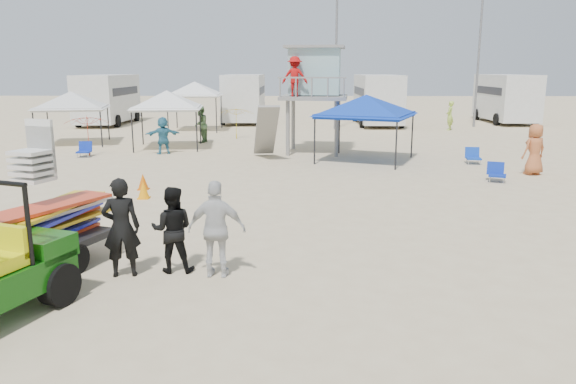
{
  "coord_description": "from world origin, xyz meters",
  "views": [
    {
      "loc": [
        0.67,
        -7.7,
        3.66
      ],
      "look_at": [
        0.5,
        3.0,
        1.3
      ],
      "focal_mm": 35.0,
      "sensor_mm": 36.0,
      "label": 1
    }
  ],
  "objects_px": {
    "lifeguard_tower": "(312,75)",
    "canopy_blue": "(366,98)",
    "surf_trailer": "(43,217)",
    "man_left": "(121,228)"
  },
  "relations": [
    {
      "from": "man_left",
      "to": "canopy_blue",
      "type": "bearing_deg",
      "value": -125.72
    },
    {
      "from": "surf_trailer",
      "to": "man_left",
      "type": "bearing_deg",
      "value": -11.19
    },
    {
      "from": "man_left",
      "to": "lifeguard_tower",
      "type": "xyz_separation_m",
      "value": [
        3.77,
        15.39,
        2.47
      ]
    },
    {
      "from": "surf_trailer",
      "to": "canopy_blue",
      "type": "bearing_deg",
      "value": 59.91
    },
    {
      "from": "lifeguard_tower",
      "to": "canopy_blue",
      "type": "distance_m",
      "value": 3.27
    },
    {
      "from": "man_left",
      "to": "lifeguard_tower",
      "type": "relative_size",
      "value": 0.4
    },
    {
      "from": "surf_trailer",
      "to": "lifeguard_tower",
      "type": "bearing_deg",
      "value": 70.68
    },
    {
      "from": "lifeguard_tower",
      "to": "canopy_blue",
      "type": "xyz_separation_m",
      "value": [
        2.08,
        -2.37,
        -0.86
      ]
    },
    {
      "from": "surf_trailer",
      "to": "man_left",
      "type": "distance_m",
      "value": 1.55
    },
    {
      "from": "man_left",
      "to": "canopy_blue",
      "type": "distance_m",
      "value": 14.37
    }
  ]
}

